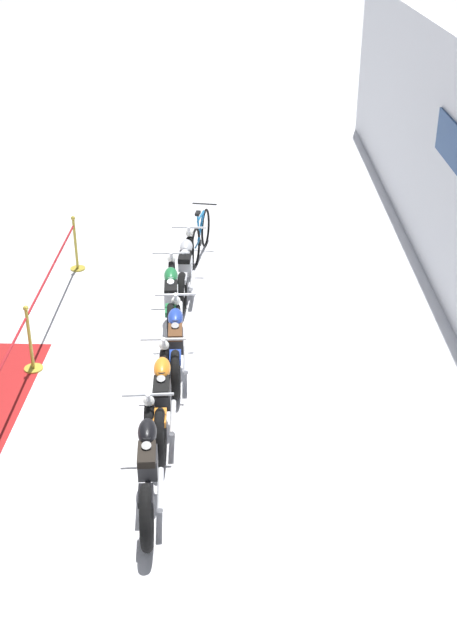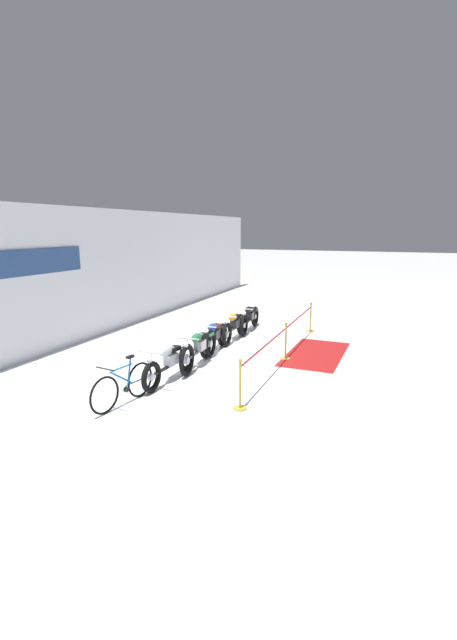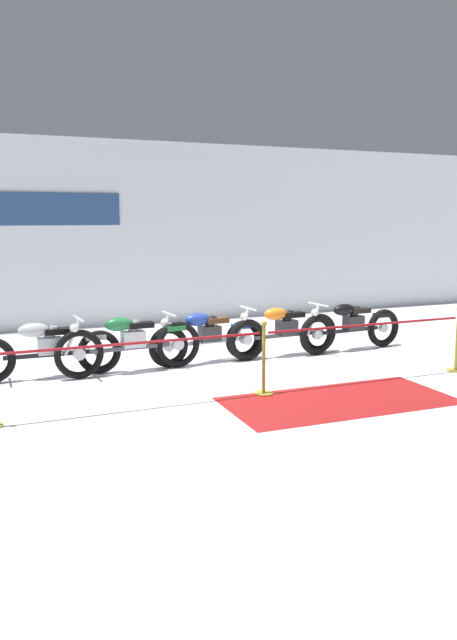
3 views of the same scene
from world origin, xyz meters
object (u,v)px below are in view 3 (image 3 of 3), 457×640
(motorcycle_blue_2, at_px, (207,337))
(motorcycle_black_4, at_px, (351,326))
(motorcycle_green_1, at_px, (130,343))
(motorcycle_orange_3, at_px, (284,331))
(floor_banner, at_px, (339,400))
(stanchion_far_left, at_px, (173,354))
(stanchion_mid_right, at_px, (457,349))
(stanchion_mid_left, at_px, (264,370))
(motorcycle_silver_0, at_px, (46,350))

(motorcycle_blue_2, xyz_separation_m, motorcycle_black_4, (2.85, -0.11, 0.01))
(motorcycle_green_1, relative_size, motorcycle_orange_3, 1.09)
(motorcycle_orange_3, distance_m, floor_banner, 2.85)
(motorcycle_orange_3, distance_m, motorcycle_black_4, 1.39)
(motorcycle_green_1, distance_m, stanchion_far_left, 1.97)
(stanchion_far_left, distance_m, stanchion_mid_right, 4.81)
(motorcycle_green_1, bearing_deg, stanchion_far_left, -87.10)
(motorcycle_orange_3, bearing_deg, floor_banner, -102.31)
(motorcycle_orange_3, height_order, floor_banner, motorcycle_orange_3)
(motorcycle_black_4, distance_m, stanchion_mid_left, 3.46)
(stanchion_far_left, relative_size, stanchion_mid_left, 6.78)
(motorcycle_blue_2, bearing_deg, floor_banner, -73.16)
(floor_banner, bearing_deg, stanchion_far_left, 163.27)
(motorcycle_orange_3, xyz_separation_m, stanchion_mid_right, (2.07, -2.06, -0.11))
(motorcycle_blue_2, distance_m, motorcycle_black_4, 2.85)
(motorcycle_black_4, bearing_deg, motorcycle_silver_0, 179.10)
(motorcycle_green_1, relative_size, stanchion_far_left, 0.34)
(stanchion_far_left, height_order, floor_banner, stanchion_far_left)
(motorcycle_silver_0, distance_m, stanchion_mid_right, 6.53)
(motorcycle_blue_2, xyz_separation_m, motorcycle_orange_3, (1.45, -0.07, 0.01))
(stanchion_mid_right, bearing_deg, floor_banner, -165.50)
(motorcycle_orange_3, xyz_separation_m, stanchion_mid_left, (-1.41, -2.06, -0.11))
(motorcycle_silver_0, height_order, motorcycle_orange_3, motorcycle_orange_3)
(motorcycle_green_1, bearing_deg, motorcycle_silver_0, 173.24)
(floor_banner, bearing_deg, stanchion_mid_right, 15.67)
(motorcycle_black_4, relative_size, stanchion_mid_left, 2.17)
(motorcycle_green_1, height_order, motorcycle_blue_2, motorcycle_green_1)
(motorcycle_green_1, xyz_separation_m, floor_banner, (2.23, -2.64, -0.48))
(motorcycle_blue_2, distance_m, stanchion_far_left, 2.49)
(floor_banner, bearing_deg, motorcycle_orange_3, 78.87)
(motorcycle_blue_2, distance_m, floor_banner, 2.98)
(motorcycle_blue_2, distance_m, motorcycle_orange_3, 1.45)
(motorcycle_silver_0, bearing_deg, motorcycle_green_1, -6.76)
(stanchion_mid_right, distance_m, floor_banner, 2.78)
(motorcycle_silver_0, xyz_separation_m, floor_banner, (3.51, -2.79, -0.45))
(motorcycle_green_1, bearing_deg, motorcycle_black_4, 0.88)
(motorcycle_silver_0, relative_size, motorcycle_blue_2, 1.10)
(motorcycle_silver_0, distance_m, motorcycle_black_4, 5.50)
(stanchion_far_left, bearing_deg, motorcycle_black_4, 26.05)
(stanchion_far_left, xyz_separation_m, stanchion_mid_right, (4.80, 0.00, -0.34))
(stanchion_mid_left, bearing_deg, stanchion_far_left, 180.00)
(motorcycle_black_4, height_order, stanchion_mid_right, stanchion_mid_right)
(motorcycle_green_1, bearing_deg, stanchion_mid_right, -21.73)
(motorcycle_blue_2, distance_m, stanchion_mid_right, 4.11)
(motorcycle_silver_0, relative_size, motorcycle_green_1, 0.96)
(motorcycle_green_1, distance_m, floor_banner, 3.49)
(motorcycle_orange_3, bearing_deg, stanchion_mid_right, -44.89)
(motorcycle_blue_2, xyz_separation_m, floor_banner, (0.85, -2.82, -0.45))
(motorcycle_green_1, xyz_separation_m, motorcycle_orange_3, (2.83, 0.11, -0.02))
(motorcycle_silver_0, xyz_separation_m, motorcycle_black_4, (5.50, -0.09, 0.01))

